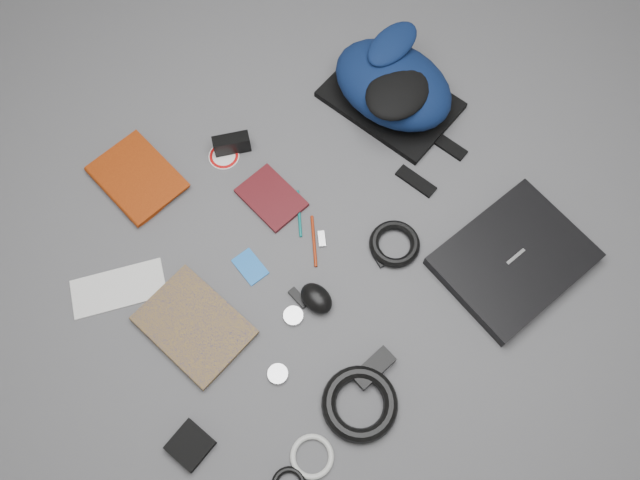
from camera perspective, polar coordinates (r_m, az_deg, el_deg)
name	(u,v)px	position (r m, az deg, el deg)	size (l,w,h in m)	color
ground	(320,243)	(1.69, 0.00, -0.26)	(4.00, 4.00, 0.00)	#4F4F51
backpack	(393,84)	(1.86, 6.69, 13.94)	(0.28, 0.41, 0.17)	#081434
laptop	(514,259)	(1.73, 17.29, -1.67)	(0.38, 0.29, 0.04)	black
textbook_red	(110,198)	(1.83, -18.61, 3.64)	(0.19, 0.25, 0.03)	maroon
comic_book	(166,354)	(1.63, -13.94, -10.12)	(0.20, 0.27, 0.02)	#BC8B0D
envelope	(118,288)	(1.73, -17.95, -4.23)	(0.24, 0.11, 0.00)	silver
dvd_case	(271,198)	(1.74, -4.47, 3.87)	(0.13, 0.18, 0.01)	#3C0B0F
compact_camera	(232,144)	(1.82, -8.07, 8.69)	(0.10, 0.04, 0.06)	black
sticker_disc	(224,156)	(1.83, -8.78, 7.59)	(0.09, 0.09, 0.00)	white
pen_teal	(299,213)	(1.72, -1.91, 2.44)	(0.01, 0.01, 0.14)	#0B6562
pen_red	(314,241)	(1.69, -0.56, -0.09)	(0.01, 0.01, 0.15)	maroon
id_badge	(250,267)	(1.67, -6.41, -2.44)	(0.06, 0.09, 0.00)	blue
usb_black	(299,298)	(1.63, -1.98, -5.29)	(0.02, 0.06, 0.01)	black
usb_silver	(322,239)	(1.69, 0.16, 0.10)	(0.02, 0.05, 0.01)	#B9B9BB
key_fob	(380,259)	(1.67, 5.55, -1.74)	(0.03, 0.04, 0.01)	black
mouse	(316,298)	(1.61, -0.33, -5.35)	(0.07, 0.09, 0.05)	black
headphone_left	(293,316)	(1.62, -2.46, -6.95)	(0.05, 0.05, 0.01)	silver
headphone_right	(278,374)	(1.58, -3.88, -12.12)	(0.05, 0.05, 0.01)	#B2B2B4
cable_coil	(395,244)	(1.69, 6.83, -0.36)	(0.14, 0.14, 0.03)	black
power_brick	(373,368)	(1.58, 4.90, -11.59)	(0.11, 0.05, 0.03)	black
power_cord_coil	(360,404)	(1.56, 3.65, -14.71)	(0.19, 0.19, 0.04)	black
pouch	(190,445)	(1.58, -11.79, -17.90)	(0.09, 0.09, 0.02)	black
white_cable_coil	(312,457)	(1.56, -0.73, -19.18)	(0.10, 0.10, 0.01)	silver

